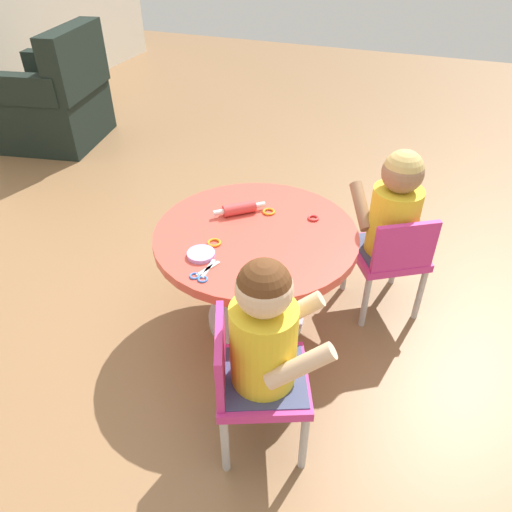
{
  "coord_description": "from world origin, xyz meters",
  "views": [
    {
      "loc": [
        -1.53,
        -0.57,
        1.59
      ],
      "look_at": [
        0.0,
        0.0,
        0.37
      ],
      "focal_mm": 34.08,
      "sensor_mm": 36.0,
      "label": 1
    }
  ],
  "objects": [
    {
      "name": "playdough_blob_0",
      "position": [
        -0.22,
        0.14,
        0.5
      ],
      "size": [
        0.11,
        0.11,
        0.02
      ],
      "primitive_type": "cylinder",
      "color": "#CC99E5",
      "rests_on": "craft_table"
    },
    {
      "name": "rolling_pin",
      "position": [
        0.11,
        0.12,
        0.51
      ],
      "size": [
        0.16,
        0.19,
        0.05
      ],
      "color": "#D83F3F",
      "rests_on": "craft_table"
    },
    {
      "name": "seated_child_left",
      "position": [
        -0.55,
        -0.23,
        0.53
      ],
      "size": [
        0.38,
        0.42,
        0.51
      ],
      "color": "#3F4772",
      "rests_on": "ground"
    },
    {
      "name": "child_chair_right",
      "position": [
        0.28,
        -0.53,
        0.31
      ],
      "size": [
        0.41,
        0.41,
        0.54
      ],
      "color": "#B7B7BC",
      "rests_on": "ground"
    },
    {
      "name": "seated_child_right",
      "position": [
        0.31,
        -0.51,
        0.53
      ],
      "size": [
        0.43,
        0.41,
        0.51
      ],
      "color": "#3F4772",
      "rests_on": "ground"
    },
    {
      "name": "craft_table",
      "position": [
        0.0,
        0.0,
        0.36
      ],
      "size": [
        0.84,
        0.84,
        0.49
      ],
      "color": "silver",
      "rests_on": "ground"
    },
    {
      "name": "child_chair_left",
      "position": [
        -0.57,
        -0.2,
        0.31
      ],
      "size": [
        0.39,
        0.39,
        0.54
      ],
      "color": "#B7B7BC",
      "rests_on": "ground"
    },
    {
      "name": "cookie_cutter_0",
      "position": [
        -0.13,
        0.13,
        0.49
      ],
      "size": [
        0.06,
        0.06,
        0.01
      ],
      "primitive_type": "torus",
      "color": "orange",
      "rests_on": "craft_table"
    },
    {
      "name": "cookie_cutter_2",
      "position": [
        0.17,
        -0.19,
        0.49
      ],
      "size": [
        0.05,
        0.05,
        0.01
      ],
      "primitive_type": "torus",
      "color": "red",
      "rests_on": "craft_table"
    },
    {
      "name": "armchair_dark",
      "position": [
        1.38,
        2.15,
        0.31
      ],
      "size": [
        0.82,
        0.84,
        0.85
      ],
      "color": "black",
      "rests_on": "ground"
    },
    {
      "name": "ground_plane",
      "position": [
        0.0,
        0.0,
        0.0
      ],
      "size": [
        10.0,
        10.0,
        0.0
      ],
      "primitive_type": "plane",
      "color": "olive"
    },
    {
      "name": "cookie_cutter_1",
      "position": [
        0.16,
        0.0,
        0.49
      ],
      "size": [
        0.05,
        0.05,
        0.01
      ],
      "primitive_type": "torus",
      "color": "orange",
      "rests_on": "craft_table"
    },
    {
      "name": "craft_scissors",
      "position": [
        -0.32,
        0.09,
        0.49
      ],
      "size": [
        0.14,
        0.08,
        0.01
      ],
      "color": "silver",
      "rests_on": "craft_table"
    }
  ]
}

